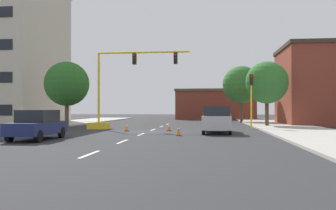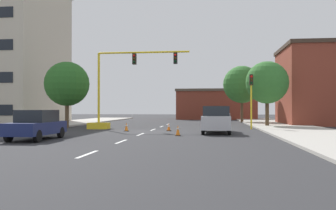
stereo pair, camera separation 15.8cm
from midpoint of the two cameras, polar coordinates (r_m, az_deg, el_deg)
ground_plane at (r=28.39m, az=-3.03°, el=-4.23°), size 160.00×160.00×0.00m
sidewalk_left at (r=39.67m, az=-18.29°, el=-3.04°), size 6.00×56.00×0.14m
sidewalk_right at (r=36.67m, az=17.99°, el=-3.25°), size 6.00×56.00×0.14m
lane_stripe_seg_0 at (r=14.84m, az=-12.31°, el=-7.60°), size 0.16×2.40×0.01m
lane_stripe_seg_1 at (r=20.09m, az=-7.17°, el=-5.75°), size 0.16×2.40×0.01m
lane_stripe_seg_2 at (r=25.44m, az=-4.18°, el=-4.65°), size 0.16×2.40×0.01m
lane_stripe_seg_3 at (r=30.85m, az=-2.25°, el=-3.92°), size 0.16×2.40×0.01m
lane_stripe_seg_4 at (r=36.29m, az=-0.89°, el=-3.41°), size 0.16×2.40×0.01m
lane_stripe_seg_5 at (r=41.74m, az=0.11°, el=-3.03°), size 0.16×2.40×0.01m
building_tall_left at (r=48.00m, az=-24.55°, el=7.44°), size 12.50×13.13×16.87m
building_brick_center at (r=61.79m, az=7.66°, el=0.10°), size 13.16×8.93×4.98m
building_row_right at (r=44.16m, az=24.71°, el=2.86°), size 11.19×9.71×8.78m
traffic_signal_gantry at (r=32.30m, az=-8.83°, el=0.20°), size 8.98×1.20×6.83m
traffic_light_pole_right at (r=32.32m, az=13.16°, el=2.50°), size 0.32×0.47×4.80m
tree_right_mid at (r=36.90m, az=15.51°, el=3.43°), size 4.19×4.19×6.47m
tree_left_near at (r=35.02m, az=-15.56°, el=3.23°), size 4.15×4.15×6.20m
tree_right_far at (r=47.24m, az=11.69°, el=3.18°), size 4.79×4.79×7.28m
pickup_truck_silver at (r=26.91m, az=7.84°, el=-2.35°), size 2.16×5.46×1.99m
sedan_navy_near_left at (r=22.30m, az=-19.86°, el=-2.93°), size 1.89×4.51×1.74m
traffic_cone_roadside_a at (r=29.31m, az=0.28°, el=-3.53°), size 0.36×0.36×0.61m
traffic_cone_roadside_b at (r=29.12m, az=-6.44°, el=-3.45°), size 0.36×0.36×0.71m
traffic_cone_roadside_c at (r=24.09m, az=1.76°, el=-4.02°), size 0.36×0.36×0.74m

